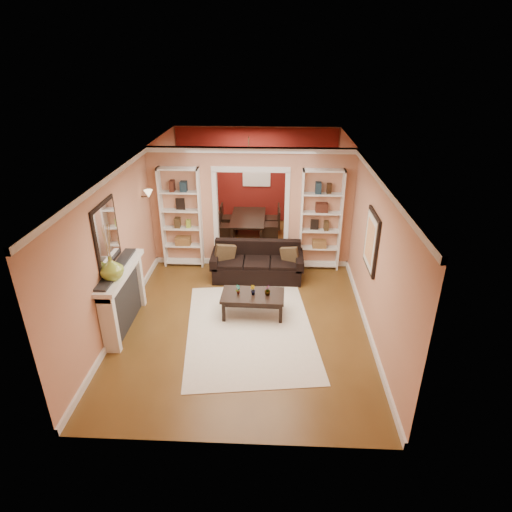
{
  "coord_description": "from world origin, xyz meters",
  "views": [
    {
      "loc": [
        0.54,
        -7.87,
        4.52
      ],
      "look_at": [
        0.21,
        -0.8,
        1.13
      ],
      "focal_mm": 30.0,
      "sensor_mm": 36.0,
      "label": 1
    }
  ],
  "objects_px": {
    "coffee_table": "(253,304)",
    "fireplace": "(125,298)",
    "dining_table": "(249,227)",
    "bookshelf_left": "(182,218)",
    "bookshelf_right": "(321,221)",
    "sofa": "(257,262)"
  },
  "relations": [
    {
      "from": "bookshelf_right",
      "to": "dining_table",
      "type": "relative_size",
      "value": 1.43
    },
    {
      "from": "bookshelf_left",
      "to": "dining_table",
      "type": "relative_size",
      "value": 1.43
    },
    {
      "from": "sofa",
      "to": "fireplace",
      "type": "bearing_deg",
      "value": -139.26
    },
    {
      "from": "bookshelf_left",
      "to": "bookshelf_right",
      "type": "xyz_separation_m",
      "value": [
        3.1,
        0.0,
        0.0
      ]
    },
    {
      "from": "coffee_table",
      "to": "fireplace",
      "type": "relative_size",
      "value": 0.68
    },
    {
      "from": "fireplace",
      "to": "dining_table",
      "type": "distance_m",
      "value": 4.7
    },
    {
      "from": "coffee_table",
      "to": "sofa",
      "type": "bearing_deg",
      "value": 90.95
    },
    {
      "from": "coffee_table",
      "to": "fireplace",
      "type": "xyz_separation_m",
      "value": [
        -2.25,
        -0.48,
        0.36
      ]
    },
    {
      "from": "sofa",
      "to": "bookshelf_right",
      "type": "distance_m",
      "value": 1.68
    },
    {
      "from": "coffee_table",
      "to": "dining_table",
      "type": "relative_size",
      "value": 0.72
    },
    {
      "from": "coffee_table",
      "to": "bookshelf_right",
      "type": "distance_m",
      "value": 2.65
    },
    {
      "from": "bookshelf_right",
      "to": "fireplace",
      "type": "height_order",
      "value": "bookshelf_right"
    },
    {
      "from": "coffee_table",
      "to": "bookshelf_left",
      "type": "xyz_separation_m",
      "value": [
        -1.71,
        2.05,
        0.93
      ]
    },
    {
      "from": "fireplace",
      "to": "dining_table",
      "type": "relative_size",
      "value": 1.06
    },
    {
      "from": "bookshelf_right",
      "to": "dining_table",
      "type": "bearing_deg",
      "value": 134.27
    },
    {
      "from": "bookshelf_right",
      "to": "bookshelf_left",
      "type": "bearing_deg",
      "value": 180.0
    },
    {
      "from": "sofa",
      "to": "coffee_table",
      "type": "xyz_separation_m",
      "value": [
        -0.02,
        -1.47,
        -0.17
      ]
    },
    {
      "from": "coffee_table",
      "to": "dining_table",
      "type": "height_order",
      "value": "dining_table"
    },
    {
      "from": "bookshelf_right",
      "to": "fireplace",
      "type": "bearing_deg",
      "value": -145.2
    },
    {
      "from": "coffee_table",
      "to": "fireplace",
      "type": "distance_m",
      "value": 2.32
    },
    {
      "from": "bookshelf_right",
      "to": "fireplace",
      "type": "relative_size",
      "value": 1.35
    },
    {
      "from": "coffee_table",
      "to": "dining_table",
      "type": "bearing_deg",
      "value": 96.13
    }
  ]
}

